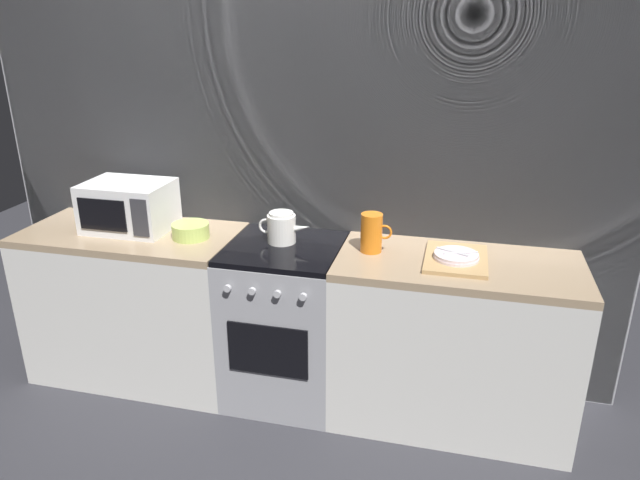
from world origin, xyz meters
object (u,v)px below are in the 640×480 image
at_px(kettle, 282,228).
at_px(dish_pile, 456,258).
at_px(microwave, 129,206).
at_px(pitcher, 372,233).
at_px(mixing_bowl, 191,231).
at_px(stove_unit, 285,322).

bearing_deg(kettle, dish_pile, -2.80).
distance_m(microwave, dish_pile, 1.79).
bearing_deg(kettle, pitcher, -1.60).
bearing_deg(mixing_bowl, microwave, 173.19).
relative_size(microwave, pitcher, 2.30).
relative_size(stove_unit, dish_pile, 2.25).
xyz_separation_m(stove_unit, kettle, (-0.02, 0.05, 0.53)).
xyz_separation_m(microwave, kettle, (0.89, 0.01, -0.05)).
height_order(kettle, dish_pile, kettle).
relative_size(mixing_bowl, pitcher, 1.00).
relative_size(mixing_bowl, dish_pile, 0.50).
xyz_separation_m(stove_unit, microwave, (-0.91, 0.04, 0.59)).
bearing_deg(mixing_bowl, dish_pile, 0.41).
distance_m(kettle, dish_pile, 0.91).
height_order(kettle, mixing_bowl, kettle).
distance_m(stove_unit, microwave, 1.08).
bearing_deg(pitcher, kettle, 178.40).
xyz_separation_m(kettle, pitcher, (0.48, -0.01, 0.02)).
bearing_deg(microwave, pitcher, -0.22).
distance_m(microwave, kettle, 0.89).
relative_size(stove_unit, kettle, 3.16).
height_order(microwave, kettle, microwave).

